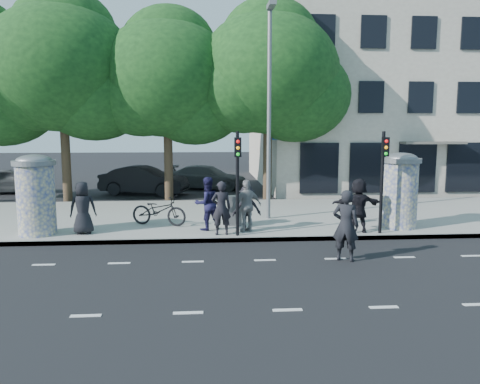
{
  "coord_description": "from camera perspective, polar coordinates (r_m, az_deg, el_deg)",
  "views": [
    {
      "loc": [
        -1.63,
        -11.14,
        3.66
      ],
      "look_at": [
        -0.54,
        3.5,
        1.64
      ],
      "focal_mm": 35.0,
      "sensor_mm": 36.0,
      "label": 1
    }
  ],
  "objects": [
    {
      "name": "car_mid",
      "position": [
        26.29,
        -11.61,
        1.4
      ],
      "size": [
        2.81,
        5.02,
        1.57
      ],
      "primitive_type": "imported",
      "rotation": [
        0.0,
        0.0,
        1.31
      ],
      "color": "black",
      "rests_on": "ground"
    },
    {
      "name": "ped_e",
      "position": [
        15.83,
        0.86,
        -1.7
      ],
      "size": [
        1.18,
        0.92,
        1.78
      ],
      "primitive_type": "imported",
      "rotation": [
        0.0,
        0.0,
        3.51
      ],
      "color": "gray",
      "rests_on": "sidewalk"
    },
    {
      "name": "bicycle",
      "position": [
        17.16,
        -9.85,
        -2.22
      ],
      "size": [
        1.38,
        2.2,
        1.09
      ],
      "primitive_type": "imported",
      "rotation": [
        0.0,
        0.0,
        1.23
      ],
      "color": "black",
      "rests_on": "sidewalk"
    },
    {
      "name": "building",
      "position": [
        34.06,
        19.76,
        11.32
      ],
      "size": [
        20.3,
        15.85,
        12.0
      ],
      "color": "#AA9E8E",
      "rests_on": "ground"
    },
    {
      "name": "tree_near_left",
      "position": [
        24.04,
        -8.93,
        13.49
      ],
      "size": [
        6.8,
        6.8,
        8.97
      ],
      "color": "#38281C",
      "rests_on": "ground"
    },
    {
      "name": "cabinet_right",
      "position": [
        17.49,
        18.2,
        -2.45
      ],
      "size": [
        0.57,
        0.49,
        1.02
      ],
      "primitive_type": "cube",
      "rotation": [
        0.0,
        0.0,
        -0.32
      ],
      "color": "gray",
      "rests_on": "sidewalk"
    },
    {
      "name": "traffic_pole_near",
      "position": [
        15.04,
        -0.3,
        2.38
      ],
      "size": [
        0.22,
        0.31,
        3.4
      ],
      "color": "black",
      "rests_on": "sidewalk"
    },
    {
      "name": "ad_column_right",
      "position": [
        17.38,
        18.93,
        0.4
      ],
      "size": [
        1.36,
        1.36,
        2.65
      ],
      "color": "beige",
      "rests_on": "sidewalk"
    },
    {
      "name": "sidewalk",
      "position": [
        19.06,
        0.74,
        -3.01
      ],
      "size": [
        40.0,
        8.0,
        0.15
      ],
      "primitive_type": "cube",
      "color": "gray",
      "rests_on": "ground"
    },
    {
      "name": "tree_mid_left",
      "position": [
        24.79,
        -20.94,
        13.91
      ],
      "size": [
        7.2,
        7.2,
        9.57
      ],
      "color": "#38281C",
      "rests_on": "ground"
    },
    {
      "name": "ped_d",
      "position": [
        16.07,
        0.84,
        -1.97
      ],
      "size": [
        1.06,
        0.68,
        1.55
      ],
      "primitive_type": "imported",
      "rotation": [
        0.0,
        0.0,
        3.24
      ],
      "color": "black",
      "rests_on": "sidewalk"
    },
    {
      "name": "lane_dash_far",
      "position": [
        13.17,
        3.06,
        -8.3
      ],
      "size": [
        32.0,
        0.12,
        0.01
      ],
      "primitive_type": "cube",
      "color": "silver",
      "rests_on": "ground"
    },
    {
      "name": "car_left",
      "position": [
        29.29,
        -26.29,
        1.26
      ],
      "size": [
        2.16,
        4.37,
        1.43
      ],
      "primitive_type": "imported",
      "rotation": [
        0.0,
        0.0,
        1.69
      ],
      "color": "#4D5054",
      "rests_on": "ground"
    },
    {
      "name": "ped_b",
      "position": [
        15.39,
        -2.3,
        -1.97
      ],
      "size": [
        0.69,
        0.5,
        1.78
      ],
      "primitive_type": "imported",
      "rotation": [
        0.0,
        0.0,
        3.25
      ],
      "color": "black",
      "rests_on": "sidewalk"
    },
    {
      "name": "ped_a",
      "position": [
        16.36,
        -18.61,
        -1.83
      ],
      "size": [
        0.95,
        0.71,
        1.76
      ],
      "primitive_type": "imported",
      "rotation": [
        0.0,
        0.0,
        3.32
      ],
      "color": "black",
      "rests_on": "sidewalk"
    },
    {
      "name": "tree_center",
      "position": [
        23.8,
        3.45,
        14.22
      ],
      "size": [
        7.0,
        7.0,
        9.3
      ],
      "color": "#38281C",
      "rests_on": "ground"
    },
    {
      "name": "lane_dash_near",
      "position": [
        9.8,
        5.81,
        -14.13
      ],
      "size": [
        32.0,
        0.12,
        0.01
      ],
      "primitive_type": "cube",
      "color": "silver",
      "rests_on": "ground"
    },
    {
      "name": "ped_c",
      "position": [
        16.15,
        -4.06,
        -1.42
      ],
      "size": [
        1.1,
        1.0,
        1.84
      ],
      "primitive_type": "imported",
      "rotation": [
        0.0,
        0.0,
        3.55
      ],
      "color": "#1C193F",
      "rests_on": "sidewalk"
    },
    {
      "name": "ad_column_left",
      "position": [
        16.74,
        -23.64,
        -0.11
      ],
      "size": [
        1.36,
        1.36,
        2.65
      ],
      "color": "beige",
      "rests_on": "sidewalk"
    },
    {
      "name": "car_right",
      "position": [
        28.16,
        -3.99,
        1.8
      ],
      "size": [
        3.23,
        5.21,
        1.41
      ],
      "primitive_type": "imported",
      "rotation": [
        0.0,
        0.0,
        1.29
      ],
      "color": "#5A5E62",
      "rests_on": "ground"
    },
    {
      "name": "man_road",
      "position": [
        13.22,
        12.76,
        -4.0
      ],
      "size": [
        0.86,
        0.74,
        1.98
      ],
      "primitive_type": "imported",
      "rotation": [
        0.0,
        0.0,
        2.69
      ],
      "color": "black",
      "rests_on": "ground"
    },
    {
      "name": "curb",
      "position": [
        15.21,
        2.04,
        -5.8
      ],
      "size": [
        40.0,
        0.1,
        0.16
      ],
      "primitive_type": "cube",
      "color": "slate",
      "rests_on": "ground"
    },
    {
      "name": "cabinet_left",
      "position": [
        16.93,
        -0.66,
        -2.28
      ],
      "size": [
        0.55,
        0.42,
        1.07
      ],
      "primitive_type": "cube",
      "rotation": [
        0.0,
        0.0,
        -0.1
      ],
      "color": "#5E6062",
      "rests_on": "sidewalk"
    },
    {
      "name": "ground",
      "position": [
        11.84,
        3.93,
        -10.19
      ],
      "size": [
        120.0,
        120.0,
        0.0
      ],
      "primitive_type": "plane",
      "color": "black",
      "rests_on": "ground"
    },
    {
      "name": "traffic_pole_far",
      "position": [
        16.1,
        17.02,
        2.4
      ],
      "size": [
        0.22,
        0.31,
        3.4
      ],
      "color": "black",
      "rests_on": "sidewalk"
    },
    {
      "name": "ped_f",
      "position": [
        16.22,
        14.22,
        -1.6
      ],
      "size": [
        1.72,
        0.66,
        1.84
      ],
      "primitive_type": "imported",
      "rotation": [
        0.0,
        0.0,
        3.17
      ],
      "color": "black",
      "rests_on": "sidewalk"
    },
    {
      "name": "street_lamp",
      "position": [
        17.98,
        3.61,
        11.44
      ],
      "size": [
        0.25,
        0.93,
        8.0
      ],
      "color": "slate",
      "rests_on": "sidewalk"
    }
  ]
}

